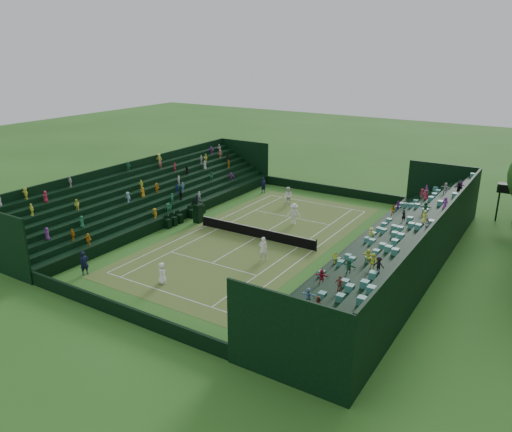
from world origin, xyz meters
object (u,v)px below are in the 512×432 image
(umpire_chair, at_px, (198,211))
(player_near_west, at_px, (162,273))
(player_far_east, at_px, (294,214))
(player_near_east, at_px, (263,249))
(player_far_west, at_px, (288,196))
(tennis_net, at_px, (256,232))

(umpire_chair, distance_m, player_near_west, 12.91)
(player_near_west, height_order, player_far_east, player_far_east)
(player_near_east, distance_m, player_far_west, 14.68)
(umpire_chair, bearing_deg, tennis_net, -3.87)
(player_near_west, xyz_separation_m, player_far_west, (-1.41, 20.91, 0.16))
(tennis_net, distance_m, player_near_east, 4.87)
(player_near_west, xyz_separation_m, player_near_east, (3.87, 7.22, 0.18))
(tennis_net, xyz_separation_m, player_far_east, (1.13, 4.85, 0.49))
(player_near_east, relative_size, player_far_east, 0.96)
(player_near_east, height_order, player_far_east, player_far_east)
(tennis_net, height_order, player_far_west, player_far_west)
(umpire_chair, bearing_deg, player_far_east, 29.07)
(player_near_west, bearing_deg, player_near_east, -96.90)
(tennis_net, xyz_separation_m, umpire_chair, (-6.78, 0.46, 0.63))
(umpire_chair, bearing_deg, player_far_west, 64.43)
(player_near_west, distance_m, player_far_east, 15.98)
(tennis_net, relative_size, player_near_east, 5.99)
(player_far_west, bearing_deg, tennis_net, -62.54)
(umpire_chair, distance_m, player_near_east, 10.69)
(player_far_west, bearing_deg, player_far_east, -41.60)
(umpire_chair, height_order, player_near_east, umpire_chair)
(tennis_net, relative_size, umpire_chair, 4.31)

